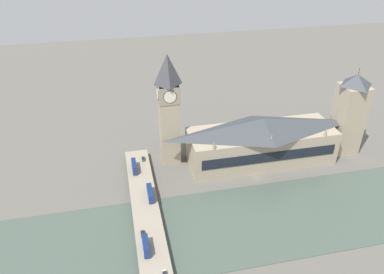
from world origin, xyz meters
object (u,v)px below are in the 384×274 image
at_px(car_northbound_tail, 165,274).
at_px(car_southbound_lead, 143,159).
at_px(road_bridge, 149,232).
at_px(double_decker_bus_mid, 150,193).
at_px(double_decker_bus_lead, 146,246).
at_px(parliament_hall, 261,140).
at_px(double_decker_bus_rear, 134,166).
at_px(victoria_tower, 349,114).
at_px(clock_tower, 169,107).
at_px(car_northbound_lead, 143,234).

distance_m(car_northbound_tail, car_southbound_lead, 84.02).
height_order(road_bridge, double_decker_bus_mid, double_decker_bus_mid).
xyz_separation_m(road_bridge, double_decker_bus_lead, (-11.25, 2.62, 3.67)).
distance_m(road_bridge, double_decker_bus_mid, 24.08).
bearing_deg(parliament_hall, double_decker_bus_rear, 90.40).
xyz_separation_m(victoria_tower, double_decker_bus_rear, (-0.58, 130.12, -18.07)).
bearing_deg(road_bridge, clock_tower, -18.00).
bearing_deg(parliament_hall, victoria_tower, -89.94).
relative_size(double_decker_bus_lead, double_decker_bus_mid, 0.87).
distance_m(double_decker_bus_lead, double_decker_bus_rear, 60.07).
relative_size(road_bridge, car_northbound_tail, 33.91).
xyz_separation_m(victoria_tower, double_decker_bus_lead, (-60.65, 130.16, -18.11)).
xyz_separation_m(victoria_tower, car_northbound_lead, (-51.33, 130.66, -20.19)).
xyz_separation_m(double_decker_bus_rear, car_northbound_tail, (-74.64, -5.68, -2.12)).
height_order(clock_tower, car_northbound_lead, clock_tower).
height_order(car_northbound_lead, car_southbound_lead, car_northbound_lead).
xyz_separation_m(parliament_hall, double_decker_bus_mid, (-25.77, 69.48, -7.03)).
relative_size(double_decker_bus_rear, car_northbound_tail, 2.73).
height_order(double_decker_bus_lead, car_southbound_lead, double_decker_bus_lead).
distance_m(double_decker_bus_lead, car_northbound_lead, 9.57).
xyz_separation_m(road_bridge, double_decker_bus_rear, (48.82, 2.57, 3.71)).
xyz_separation_m(clock_tower, car_northbound_tail, (-88.04, 17.10, -29.97)).
bearing_deg(parliament_hall, car_southbound_lead, 82.73).
distance_m(parliament_hall, car_northbound_lead, 92.09).
bearing_deg(car_southbound_lead, double_decker_bus_lead, 175.03).
xyz_separation_m(parliament_hall, car_northbound_lead, (-51.28, 75.97, -8.99)).
distance_m(clock_tower, double_decker_bus_lead, 81.83).
xyz_separation_m(double_decker_bus_lead, double_decker_bus_mid, (34.82, -6.00, -0.12)).
xyz_separation_m(clock_tower, car_southbound_lead, (-4.02, 16.79, -29.96)).
relative_size(clock_tower, road_bridge, 0.48).
relative_size(clock_tower, double_decker_bus_mid, 5.66).
relative_size(parliament_hall, victoria_tower, 1.57).
relative_size(victoria_tower, double_decker_bus_mid, 4.67).
relative_size(double_decker_bus_lead, car_northbound_lead, 2.55).
height_order(clock_tower, road_bridge, clock_tower).
height_order(parliament_hall, clock_tower, clock_tower).
bearing_deg(car_southbound_lead, car_northbound_tail, 179.79).
relative_size(road_bridge, car_southbound_lead, 31.30).
xyz_separation_m(parliament_hall, clock_tower, (12.87, 52.65, 20.97)).
distance_m(double_decker_bus_lead, car_northbound_tail, 15.79).
bearing_deg(car_northbound_lead, car_southbound_lead, -6.20).
bearing_deg(double_decker_bus_mid, victoria_tower, -78.25).
relative_size(clock_tower, victoria_tower, 1.21).
height_order(clock_tower, double_decker_bus_lead, clock_tower).
height_order(parliament_hall, car_northbound_lead, parliament_hall).
bearing_deg(double_decker_bus_lead, victoria_tower, -65.02).
xyz_separation_m(victoria_tower, double_decker_bus_mid, (-25.83, 124.17, -18.22)).
relative_size(victoria_tower, double_decker_bus_lead, 5.37).
distance_m(parliament_hall, victoria_tower, 55.82).
xyz_separation_m(double_decker_bus_rear, car_northbound_lead, (-50.75, 0.54, -2.12)).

